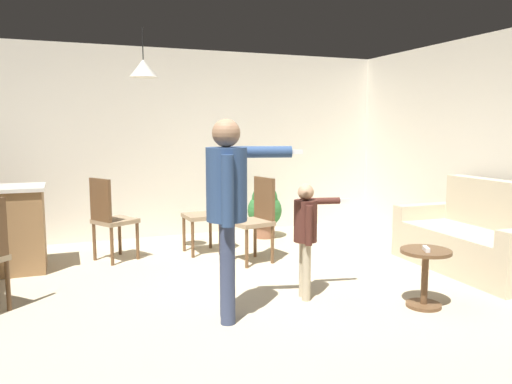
# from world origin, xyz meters

# --- Properties ---
(ground) EXTENTS (7.68, 7.68, 0.00)m
(ground) POSITION_xyz_m (0.00, 0.00, 0.00)
(ground) COLOR beige
(wall_back) EXTENTS (6.40, 0.10, 2.70)m
(wall_back) POSITION_xyz_m (0.00, 3.20, 1.35)
(wall_back) COLOR silver
(wall_back) RESTS_ON ground
(couch_floral) EXTENTS (0.90, 1.82, 1.00)m
(couch_floral) POSITION_xyz_m (2.64, 0.14, 0.33)
(couch_floral) COLOR beige
(couch_floral) RESTS_ON ground
(side_table_by_couch) EXTENTS (0.44, 0.44, 0.52)m
(side_table_by_couch) POSITION_xyz_m (1.32, -0.60, 0.33)
(side_table_by_couch) COLOR brown
(side_table_by_couch) RESTS_ON ground
(person_adult) EXTENTS (0.85, 0.46, 1.65)m
(person_adult) POSITION_xyz_m (-0.39, -0.26, 1.03)
(person_adult) COLOR #384260
(person_adult) RESTS_ON ground
(person_child) EXTENTS (0.58, 0.31, 1.08)m
(person_child) POSITION_xyz_m (0.44, -0.02, 0.67)
(person_child) COLOR tan
(person_child) RESTS_ON ground
(dining_chair_by_counter) EXTENTS (0.45, 0.45, 1.00)m
(dining_chair_by_counter) POSITION_xyz_m (0.06, 2.00, 0.55)
(dining_chair_by_counter) COLOR brown
(dining_chair_by_counter) RESTS_ON ground
(dining_chair_near_wall) EXTENTS (0.57, 0.57, 1.00)m
(dining_chair_near_wall) POSITION_xyz_m (-1.14, 2.00, 0.55)
(dining_chair_near_wall) COLOR brown
(dining_chair_near_wall) RESTS_ON ground
(dining_chair_centre_back) EXTENTS (0.50, 0.50, 1.00)m
(dining_chair_centre_back) POSITION_xyz_m (0.48, 1.37, 0.55)
(dining_chair_centre_back) COLOR brown
(dining_chair_centre_back) RESTS_ON ground
(potted_plant_corner) EXTENTS (0.50, 0.50, 0.76)m
(potted_plant_corner) POSITION_xyz_m (1.06, 2.54, 0.42)
(potted_plant_corner) COLOR brown
(potted_plant_corner) RESTS_ON ground
(spare_remote_on_table) EXTENTS (0.09, 0.13, 0.04)m
(spare_remote_on_table) POSITION_xyz_m (1.28, -0.64, 0.54)
(spare_remote_on_table) COLOR white
(spare_remote_on_table) RESTS_ON side_table_by_couch
(ceiling_light_pendant) EXTENTS (0.32, 0.32, 0.55)m
(ceiling_light_pendant) POSITION_xyz_m (-0.73, 1.79, 2.25)
(ceiling_light_pendant) COLOR silver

